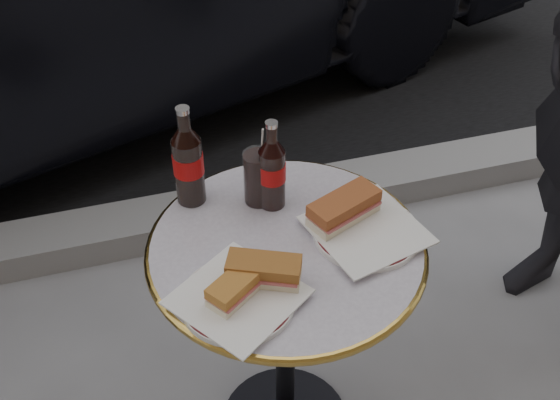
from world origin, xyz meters
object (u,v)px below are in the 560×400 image
object	(u,v)px
bistro_table	(285,348)
cola_bottle_right	(272,164)
cola_bottle_left	(187,156)
plate_right	(366,232)
plate_left	(238,300)
cola_glass	(258,177)

from	to	relation	value
bistro_table	cola_bottle_right	xyz separation A→B (m)	(0.01, 0.14, 0.48)
cola_bottle_left	plate_right	bearing A→B (deg)	-33.10
plate_right	cola_bottle_left	xyz separation A→B (m)	(-0.35, 0.23, 0.12)
bistro_table	cola_bottle_left	world-z (taller)	cola_bottle_left
bistro_table	plate_left	xyz separation A→B (m)	(-0.14, -0.13, 0.37)
plate_right	cola_glass	world-z (taller)	cola_glass
plate_right	cola_glass	xyz separation A→B (m)	(-0.20, 0.18, 0.06)
plate_left	cola_glass	xyz separation A→B (m)	(0.12, 0.29, 0.06)
plate_right	cola_bottle_left	distance (m)	0.44
cola_bottle_right	cola_glass	size ratio (longest dim) A/B	1.67
bistro_table	cola_bottle_left	size ratio (longest dim) A/B	2.87
plate_left	cola_bottle_right	xyz separation A→B (m)	(0.15, 0.27, 0.11)
plate_left	cola_bottle_left	world-z (taller)	cola_bottle_left
bistro_table	cola_bottle_left	xyz separation A→B (m)	(-0.17, 0.21, 0.49)
cola_bottle_left	cola_bottle_right	size ratio (longest dim) A/B	1.11
bistro_table	plate_left	bearing A→B (deg)	-137.12
cola_bottle_right	plate_right	bearing A→B (deg)	-42.86
bistro_table	cola_bottle_left	distance (m)	0.56
bistro_table	plate_right	distance (m)	0.41
bistro_table	plate_left	distance (m)	0.42
bistro_table	cola_bottle_left	bearing A→B (deg)	129.08
cola_bottle_right	cola_glass	distance (m)	0.06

